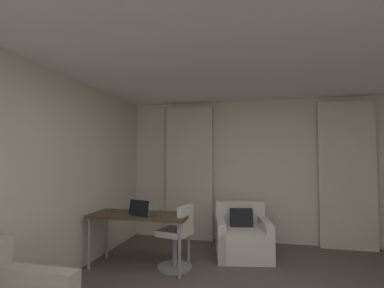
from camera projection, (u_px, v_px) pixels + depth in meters
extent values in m
cube|color=beige|center=(263.00, 171.00, 5.36)|extent=(5.12, 0.06, 2.60)
cube|color=beige|center=(14.00, 181.00, 2.98)|extent=(0.06, 6.12, 2.60)
cube|color=white|center=(266.00, 30.00, 2.47)|extent=(5.12, 6.12, 0.06)
cube|color=beige|center=(189.00, 173.00, 5.54)|extent=(0.90, 0.06, 2.50)
cube|color=beige|center=(347.00, 175.00, 4.92)|extent=(0.90, 0.06, 2.50)
cube|color=silver|center=(243.00, 242.00, 4.55)|extent=(0.96, 1.00, 0.44)
cube|color=silver|center=(240.00, 212.00, 4.93)|extent=(0.82, 0.29, 0.36)
cube|color=silver|center=(265.00, 238.00, 4.53)|extent=(0.28, 0.87, 0.58)
cube|color=silver|center=(220.00, 237.00, 4.56)|extent=(0.28, 0.87, 0.58)
cube|color=black|center=(241.00, 220.00, 4.69)|extent=(0.39, 0.26, 0.37)
cube|color=#4C3828|center=(140.00, 215.00, 4.13)|extent=(1.40, 0.58, 0.04)
cylinder|color=#99999E|center=(107.00, 234.00, 4.49)|extent=(0.04, 0.04, 0.70)
cylinder|color=#99999E|center=(189.00, 240.00, 4.20)|extent=(0.04, 0.04, 0.70)
cylinder|color=#99999E|center=(89.00, 243.00, 4.02)|extent=(0.04, 0.04, 0.70)
cylinder|color=#99999E|center=(180.00, 250.00, 3.73)|extent=(0.04, 0.04, 0.70)
cylinder|color=gray|center=(175.00, 252.00, 4.05)|extent=(0.06, 0.06, 0.46)
cylinder|color=gray|center=(175.00, 267.00, 4.04)|extent=(0.48, 0.48, 0.04)
cube|color=silver|center=(175.00, 232.00, 4.06)|extent=(0.49, 0.49, 0.08)
cube|color=silver|center=(185.00, 218.00, 3.99)|extent=(0.15, 0.36, 0.34)
cube|color=#2D2D33|center=(144.00, 214.00, 4.04)|extent=(0.37, 0.30, 0.02)
cube|color=black|center=(139.00, 208.00, 3.95)|extent=(0.32, 0.14, 0.20)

